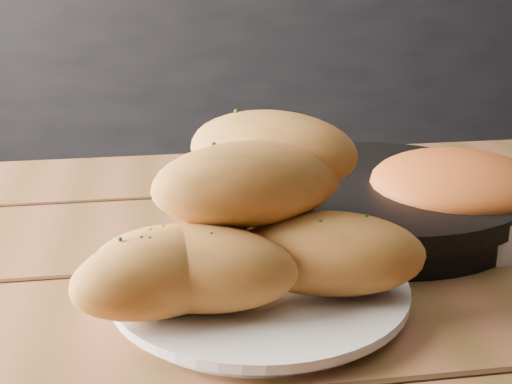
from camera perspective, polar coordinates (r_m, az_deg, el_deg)
name	(u,v)px	position (r m, az deg, el deg)	size (l,w,h in m)	color
counter	(371,111)	(2.68, 9.19, 6.40)	(2.80, 0.60, 0.90)	black
plate	(260,292)	(0.59, 0.31, -7.98)	(0.24, 0.24, 0.02)	silver
bread_rolls	(244,225)	(0.56, -1.00, -2.63)	(0.29, 0.23, 0.14)	#CC7F38
skillet	(378,200)	(0.77, 9.77, -0.60)	(0.43, 0.31, 0.05)	black
bowl	(456,195)	(0.77, 15.73, -0.22)	(0.21, 0.21, 0.08)	white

